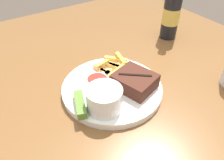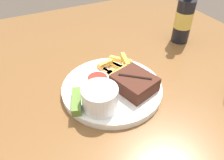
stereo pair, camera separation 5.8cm
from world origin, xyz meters
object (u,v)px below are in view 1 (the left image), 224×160
at_px(beer_bottle, 171,15).
at_px(steak_portion, 135,81).
at_px(pickle_spear, 80,104).
at_px(fork_utensil, 103,71).
at_px(knife_utensil, 123,84).
at_px(dinner_plate, 112,88).
at_px(coleslaw_cup, 104,98).
at_px(dipping_sauce_cup, 97,82).

bearing_deg(beer_bottle, steak_portion, -59.99).
xyz_separation_m(pickle_spear, beer_bottle, (-0.16, 0.46, 0.06)).
xyz_separation_m(fork_utensil, knife_utensil, (0.08, 0.01, 0.00)).
bearing_deg(steak_portion, pickle_spear, -94.83).
relative_size(steak_portion, beer_bottle, 0.50).
bearing_deg(steak_portion, dinner_plate, -127.37).
bearing_deg(coleslaw_cup, steak_portion, 100.81).
relative_size(dinner_plate, fork_utensil, 2.03).
relative_size(dipping_sauce_cup, beer_bottle, 0.24).
bearing_deg(coleslaw_cup, knife_utensil, 116.56).
relative_size(pickle_spear, fork_utensil, 0.64).
bearing_deg(pickle_spear, dipping_sauce_cup, 120.19).
xyz_separation_m(dinner_plate, knife_utensil, (0.01, 0.03, 0.01)).
xyz_separation_m(coleslaw_cup, beer_bottle, (-0.19, 0.41, 0.04)).
bearing_deg(coleslaw_cup, beer_bottle, 115.47).
xyz_separation_m(knife_utensil, beer_bottle, (-0.15, 0.32, 0.07)).
bearing_deg(dipping_sauce_cup, knife_utensil, 61.33).
xyz_separation_m(steak_portion, pickle_spear, (-0.01, -0.16, -0.01)).
distance_m(fork_utensil, knife_utensil, 0.08).
bearing_deg(steak_portion, knife_utensil, -140.46).
xyz_separation_m(coleslaw_cup, fork_utensil, (-0.13, 0.07, -0.03)).
bearing_deg(steak_portion, coleslaw_cup, -79.19).
distance_m(dinner_plate, fork_utensil, 0.07).
bearing_deg(beer_bottle, pickle_spear, -70.58).
bearing_deg(dipping_sauce_cup, coleslaw_cup, -19.05).
relative_size(coleslaw_cup, pickle_spear, 1.01).
xyz_separation_m(dinner_plate, pickle_spear, (0.02, -0.11, 0.02)).
bearing_deg(pickle_spear, fork_utensil, 127.02).
relative_size(pickle_spear, knife_utensil, 0.51).
bearing_deg(knife_utensil, dinner_plate, 158.07).
relative_size(dinner_plate, beer_bottle, 1.10).
bearing_deg(fork_utensil, dipping_sauce_cup, -32.59).
bearing_deg(knife_utensil, coleslaw_cup, -150.82).
bearing_deg(fork_utensil, pickle_spear, -41.40).
bearing_deg(fork_utensil, dinner_plate, -0.00).
relative_size(pickle_spear, beer_bottle, 0.35).
distance_m(dipping_sauce_cup, fork_utensil, 0.07).
bearing_deg(pickle_spear, steak_portion, 85.17).
xyz_separation_m(coleslaw_cup, pickle_spear, (-0.03, -0.05, -0.02)).
relative_size(steak_portion, pickle_spear, 1.43).
xyz_separation_m(dinner_plate, dipping_sauce_cup, (-0.02, -0.03, 0.02)).
relative_size(steak_portion, coleslaw_cup, 1.41).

